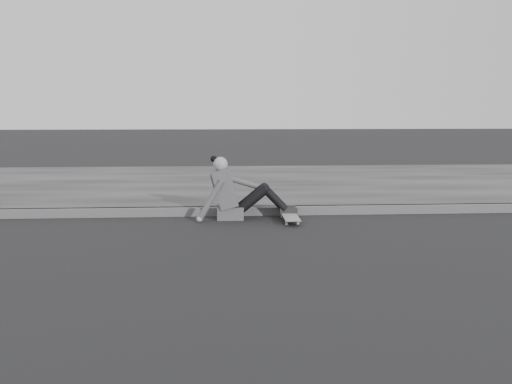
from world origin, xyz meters
TOP-DOWN VIEW (x-y plane):
  - curb at (0.00, 2.58)m, footprint 24.00×0.16m
  - sidewalk at (0.00, 5.60)m, footprint 24.00×6.00m
  - skateboard at (-2.59, 2.07)m, footprint 0.20×0.78m
  - seated_woman at (-3.32, 2.31)m, footprint 1.38×0.46m

SIDE VIEW (x-z plane):
  - curb at x=0.00m, z-range 0.00..0.12m
  - sidewalk at x=0.00m, z-range 0.00..0.12m
  - skateboard at x=-2.59m, z-range 0.03..0.12m
  - seated_woman at x=-3.32m, z-range -0.08..0.80m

